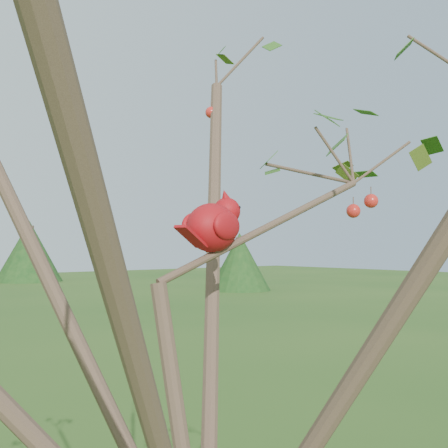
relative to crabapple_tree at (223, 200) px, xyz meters
name	(u,v)px	position (x,y,z in m)	size (l,w,h in m)	color
crabapple_tree	(223,200)	(0.00, 0.00, 0.00)	(2.35, 2.05, 2.95)	#3B2A20
cardinal	(214,225)	(0.07, 0.12, -0.05)	(0.23, 0.14, 0.16)	#A30E11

